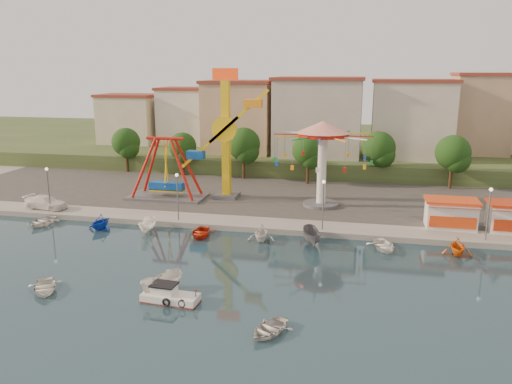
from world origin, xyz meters
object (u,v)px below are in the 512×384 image
(kamikaze_tower, at_px, (229,138))
(rowboat_a, at_px, (44,287))
(wave_swinger, at_px, (323,145))
(skiff, at_px, (162,284))
(pirate_ship_ride, at_px, (166,169))
(van, at_px, (46,202))
(cabin_motorboat, at_px, (169,297))

(kamikaze_tower, height_order, rowboat_a, kamikaze_tower)
(wave_swinger, xyz_separation_m, skiff, (-9.91, -26.22, -7.42))
(kamikaze_tower, bearing_deg, rowboat_a, -103.53)
(wave_swinger, distance_m, rowboat_a, 34.66)
(wave_swinger, bearing_deg, skiff, -110.69)
(pirate_ship_ride, relative_size, rowboat_a, 2.81)
(rowboat_a, xyz_separation_m, van, (-13.25, 19.57, 1.00))
(kamikaze_tower, bearing_deg, van, -154.69)
(rowboat_a, bearing_deg, cabin_motorboat, -30.29)
(pirate_ship_ride, xyz_separation_m, rowboat_a, (0.94, -27.59, -4.03))
(pirate_ship_ride, xyz_separation_m, van, (-12.31, -8.01, -3.02))
(rowboat_a, bearing_deg, van, 91.64)
(skiff, xyz_separation_m, van, (-22.37, 17.90, 0.60))
(cabin_motorboat, distance_m, skiff, 1.73)
(rowboat_a, relative_size, skiff, 0.89)
(pirate_ship_ride, height_order, skiff, pirate_ship_ride)
(rowboat_a, xyz_separation_m, skiff, (9.12, 1.67, 0.40))
(skiff, distance_m, van, 28.65)
(kamikaze_tower, distance_m, rowboat_a, 31.06)
(wave_swinger, bearing_deg, rowboat_a, -124.29)
(kamikaze_tower, xyz_separation_m, cabin_motorboat, (3.19, -28.77, -8.03))
(pirate_ship_ride, bearing_deg, rowboat_a, -88.04)
(skiff, bearing_deg, van, 167.12)
(wave_swinger, bearing_deg, pirate_ship_ride, -179.12)
(rowboat_a, distance_m, skiff, 9.28)
(pirate_ship_ride, distance_m, cabin_motorboat, 29.67)
(kamikaze_tower, relative_size, wave_swinger, 1.42)
(skiff, bearing_deg, cabin_motorboat, -23.65)
(wave_swinger, bearing_deg, cabin_motorboat, -107.76)
(pirate_ship_ride, relative_size, kamikaze_tower, 0.61)
(pirate_ship_ride, distance_m, wave_swinger, 20.33)
(kamikaze_tower, height_order, cabin_motorboat, kamikaze_tower)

